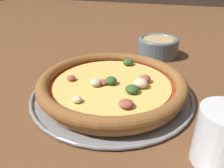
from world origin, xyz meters
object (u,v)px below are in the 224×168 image
at_px(pizza, 112,84).
at_px(bowl_near, 158,46).
at_px(pizza_tray, 112,93).
at_px(drinking_cup, 223,138).

height_order(pizza, bowl_near, bowl_near).
bearing_deg(pizza, bowl_near, 168.48).
bearing_deg(pizza_tray, bowl_near, 168.38).
relative_size(pizza_tray, pizza, 1.10).
bearing_deg(pizza, drinking_cup, 57.51).
relative_size(bowl_near, drinking_cup, 1.46).
bearing_deg(pizza_tray, drinking_cup, 57.55).
bearing_deg(pizza_tray, pizza, 76.96).
xyz_separation_m(pizza_tray, pizza, (0.00, 0.00, 0.02)).
distance_m(pizza_tray, bowl_near, 0.30).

